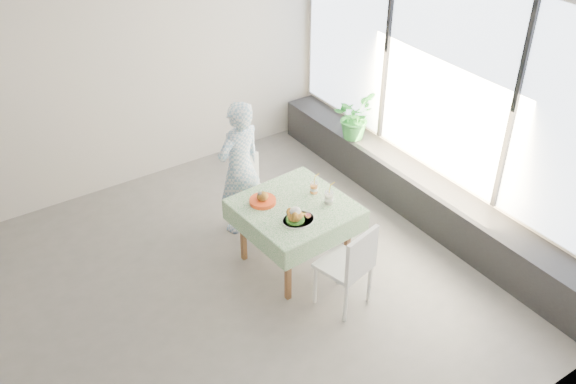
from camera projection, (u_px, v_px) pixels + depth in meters
floor at (203, 305)px, 6.21m from camera, size 6.00×6.00×0.00m
ceiling at (174, 24)px, 4.65m from camera, size 6.00×6.00×0.00m
wall_back at (89, 83)px, 7.15m from camera, size 6.00×0.02×2.80m
wall_front at (385, 382)px, 3.71m from camera, size 6.00×0.02×2.80m
wall_right at (444, 99)px, 6.82m from camera, size 0.02×5.00×2.80m
window_pane at (446, 78)px, 6.66m from camera, size 0.01×4.80×2.18m
window_ledge at (418, 194)px, 7.37m from camera, size 0.40×4.80×0.50m
cafe_table at (295, 228)px, 6.49m from camera, size 1.11×1.11×0.74m
chair_far at (258, 209)px, 7.10m from camera, size 0.50×0.50×0.85m
chair_near at (344, 280)px, 6.10m from camera, size 0.52×0.52×0.91m
diner at (240, 168)px, 6.84m from camera, size 0.63×0.48×1.55m
main_dish at (297, 217)px, 6.07m from camera, size 0.33×0.33×0.17m
juice_cup_orange at (314, 188)px, 6.48m from camera, size 0.09×0.09×0.25m
juice_cup_lemonade at (329, 198)px, 6.32m from camera, size 0.09×0.09×0.26m
second_dish at (263, 200)px, 6.34m from camera, size 0.27×0.27×0.13m
potted_plant at (354, 116)px, 7.82m from camera, size 0.66×0.64×0.56m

